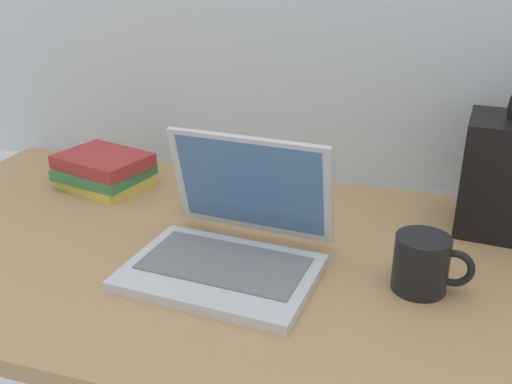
{
  "coord_description": "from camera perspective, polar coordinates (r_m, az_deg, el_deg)",
  "views": [
    {
      "loc": [
        0.24,
        -0.87,
        0.54
      ],
      "look_at": [
        -0.03,
        0.0,
        0.15
      ],
      "focal_mm": 40.59,
      "sensor_mm": 36.0,
      "label": 1
    }
  ],
  "objects": [
    {
      "name": "book_stack",
      "position": [
        1.36,
        -14.75,
        2.06
      ],
      "size": [
        0.22,
        0.19,
        0.08
      ],
      "color": "#D8BF4C",
      "rests_on": "desk"
    },
    {
      "name": "laptop",
      "position": [
        0.99,
        -2.43,
        -4.84
      ],
      "size": [
        0.33,
        0.3,
        0.21
      ],
      "color": "silver",
      "rests_on": "desk"
    },
    {
      "name": "coffee_mug",
      "position": [
        0.96,
        16.13,
        -6.74
      ],
      "size": [
        0.13,
        0.09,
        0.09
      ],
      "color": "black",
      "rests_on": "desk"
    },
    {
      "name": "desk",
      "position": [
        1.04,
        1.67,
        -7.04
      ],
      "size": [
        1.6,
        0.76,
        0.03
      ],
      "color": "tan",
      "rests_on": "ground"
    },
    {
      "name": "remote_control_near",
      "position": [
        1.26,
        -5.75,
        -0.2
      ],
      "size": [
        0.09,
        0.17,
        0.02
      ],
      "color": "#4C4C51",
      "rests_on": "desk"
    }
  ]
}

